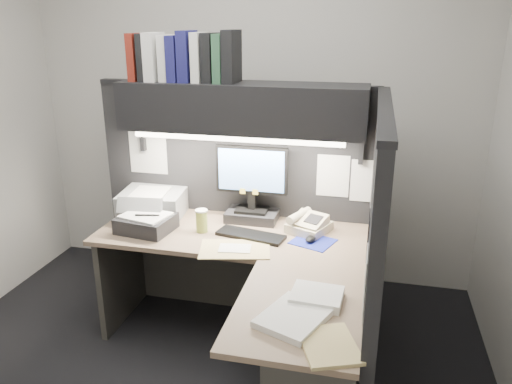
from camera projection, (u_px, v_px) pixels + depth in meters
floor at (191, 382)px, 2.93m from camera, size 3.50×3.50×0.00m
wall_back at (251, 111)px, 3.87m from camera, size 3.50×0.04×2.70m
partition_back at (236, 202)px, 3.52m from camera, size 1.90×0.06×1.60m
partition_right at (372, 264)px, 2.62m from camera, size 0.06×1.50×1.60m
desk at (262, 328)px, 2.69m from camera, size 1.70×1.53×0.73m
overhead_shelf at (242, 107)px, 3.10m from camera, size 1.55×0.34×0.30m
task_light_tube at (236, 139)px, 3.03m from camera, size 1.32×0.04×0.04m
monitor at (252, 192)px, 3.31m from camera, size 0.48×0.21×0.52m
keyboard at (251, 235)px, 3.12m from camera, size 0.45×0.23×0.02m
mousepad at (313, 242)px, 3.05m from camera, size 0.30×0.29×0.00m
mouse at (311, 239)px, 3.04m from camera, size 0.08×0.10×0.03m
telephone at (309, 225)px, 3.18m from camera, size 0.31×0.31×0.09m
coffee_cup at (202, 221)px, 3.18m from camera, size 0.07×0.07×0.14m
printer at (153, 203)px, 3.45m from camera, size 0.46×0.41×0.17m
notebook_stack at (146, 223)px, 3.20m from camera, size 0.36×0.32×0.10m
open_folder at (235, 249)px, 2.94m from camera, size 0.46×0.35×0.01m
paper_stack_a at (317, 297)px, 2.40m from camera, size 0.25×0.22×0.05m
paper_stack_b at (294, 317)px, 2.24m from camera, size 0.36×0.39×0.03m
manila_stack at (329, 345)px, 2.06m from camera, size 0.31×0.34×0.02m
binder_row at (185, 57)px, 3.08m from camera, size 0.68×0.25×0.31m
pinned_papers at (282, 188)px, 3.01m from camera, size 1.76×1.31×0.51m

